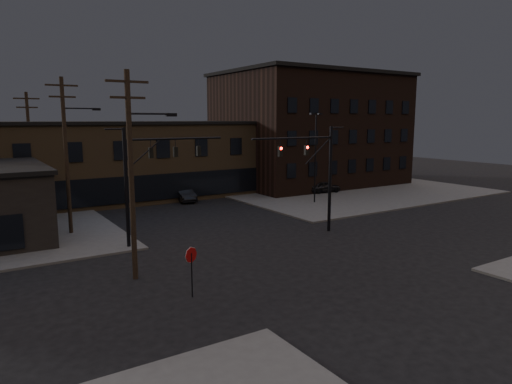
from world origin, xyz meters
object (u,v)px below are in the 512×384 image
Objects in this scene: parked_car_lot_b at (265,183)px; car_crossing at (184,194)px; traffic_signal_near at (319,168)px; traffic_signal_far at (145,173)px; parked_car_lot_a at (324,187)px; stop_sign at (191,260)px.

parked_car_lot_b is 11.55m from car_crossing.
traffic_signal_near is at bearing -73.34° from car_crossing.
car_crossing is (9.05, 14.47, -4.27)m from traffic_signal_far.
parked_car_lot_b is (-4.19, 5.94, 0.03)m from parked_car_lot_a.
car_crossing is (-15.60, 4.18, -0.09)m from parked_car_lot_a.
parked_car_lot_a reaches higher than car_crossing.
traffic_signal_far is 10.55m from stop_sign.
parked_car_lot_b is at bearing 50.32° from stop_sign.
traffic_signal_near is 1.00× the size of traffic_signal_far.
traffic_signal_far is 3.23× the size of stop_sign.
stop_sign is (-1.28, -9.99, -3.17)m from traffic_signal_far.
traffic_signal_far is at bearing 155.87° from parked_car_lot_b.
traffic_signal_near is 12.57m from traffic_signal_far.
stop_sign is at bearing -154.10° from traffic_signal_near.
traffic_signal_far reaches higher than car_crossing.
car_crossing is at bearing 99.54° from traffic_signal_near.
stop_sign reaches higher than parked_car_lot_b.
parked_car_lot_a is 0.89× the size of car_crossing.
stop_sign is 0.62× the size of parked_car_lot_a.
traffic_signal_far is at bearing 163.83° from traffic_signal_near.
stop_sign is 32.94m from parked_car_lot_a.
traffic_signal_near reaches higher than parked_car_lot_a.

